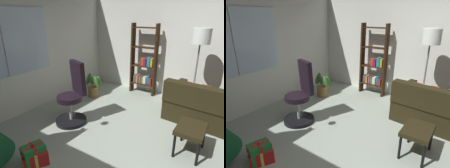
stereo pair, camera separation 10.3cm
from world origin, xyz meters
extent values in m
cube|color=silver|center=(0.00, 2.97, 1.29)|extent=(4.72, 0.10, 2.58)
cube|color=silver|center=(0.12, 2.91, 1.42)|extent=(0.90, 0.03, 1.20)
cube|color=silver|center=(2.41, 0.00, 1.29)|extent=(0.10, 5.84, 2.58)
cube|color=black|center=(1.51, -0.42, 0.19)|extent=(1.07, 1.88, 0.39)
cube|color=black|center=(1.14, -0.38, 0.58)|extent=(0.37, 1.81, 0.39)
cube|color=black|center=(1.59, 0.41, 0.49)|extent=(0.91, 0.22, 0.20)
cube|color=#AF1D13|center=(1.30, -0.02, 0.56)|extent=(0.18, 0.41, 0.41)
cube|color=beige|center=(1.31, 0.11, 0.56)|extent=(0.21, 0.40, 0.42)
cube|color=black|center=(0.43, -0.15, 0.39)|extent=(0.51, 0.37, 0.06)
cylinder|color=black|center=(0.20, -0.31, 0.18)|extent=(0.04, 0.04, 0.36)
cylinder|color=black|center=(0.65, -0.31, 0.18)|extent=(0.04, 0.04, 0.36)
cylinder|color=black|center=(0.20, 0.00, 0.18)|extent=(0.04, 0.04, 0.36)
cylinder|color=black|center=(0.65, 0.00, 0.18)|extent=(0.04, 0.04, 0.36)
cube|color=red|center=(-0.94, 1.48, 0.09)|extent=(0.37, 0.31, 0.19)
cube|color=#EAD84C|center=(-0.94, 1.48, 0.09)|extent=(0.30, 0.18, 0.20)
cube|color=#EAD84C|center=(-0.94, 1.48, 0.09)|extent=(0.12, 0.19, 0.20)
cube|color=#1E722D|center=(-0.94, 1.51, 0.14)|extent=(0.32, 0.27, 0.27)
cube|color=red|center=(-0.94, 1.51, 0.14)|extent=(0.09, 0.22, 0.28)
cube|color=red|center=(-0.94, 1.51, 0.14)|extent=(0.28, 0.11, 0.28)
cylinder|color=black|center=(0.10, 1.86, 0.03)|extent=(0.56, 0.56, 0.06)
cylinder|color=#B2B2B7|center=(0.10, 1.86, 0.27)|extent=(0.05, 0.05, 0.43)
cylinder|color=black|center=(0.10, 1.86, 0.49)|extent=(0.44, 0.44, 0.09)
cube|color=black|center=(0.28, 1.80, 0.83)|extent=(0.24, 0.41, 0.60)
cube|color=black|center=(2.14, 1.08, 0.85)|extent=(0.18, 0.04, 1.70)
cube|color=black|center=(2.14, 1.68, 0.85)|extent=(0.18, 0.04, 1.70)
cube|color=black|center=(2.14, 1.38, 0.25)|extent=(0.18, 0.56, 0.02)
cube|color=black|center=(2.14, 1.38, 0.70)|extent=(0.18, 0.56, 0.02)
cube|color=black|center=(2.14, 1.38, 1.15)|extent=(0.18, 0.56, 0.02)
cube|color=black|center=(2.14, 1.38, 1.60)|extent=(0.18, 0.56, 0.02)
cube|color=#A12119|center=(2.15, 1.16, 0.35)|extent=(0.15, 0.04, 0.17)
cube|color=#195085|center=(2.17, 1.23, 0.36)|extent=(0.13, 0.07, 0.20)
cube|color=beige|center=(2.16, 1.32, 0.35)|extent=(0.14, 0.07, 0.17)
cube|color=#3C6936|center=(2.16, 1.39, 0.33)|extent=(0.13, 0.05, 0.14)
cube|color=#803D69|center=(2.16, 1.45, 0.34)|extent=(0.14, 0.05, 0.16)
cube|color=#BB7021|center=(2.15, 1.51, 0.35)|extent=(0.16, 0.04, 0.18)
cube|color=#404355|center=(2.16, 1.58, 0.35)|extent=(0.14, 0.07, 0.18)
cube|color=olive|center=(2.16, 1.17, 0.81)|extent=(0.14, 0.06, 0.20)
cube|color=#226F85|center=(2.16, 1.24, 0.82)|extent=(0.14, 0.07, 0.22)
cube|color=maroon|center=(2.15, 1.32, 0.80)|extent=(0.17, 0.06, 0.18)
cube|color=#A42F1C|center=(2.16, 1.40, 0.80)|extent=(0.14, 0.07, 0.17)
cylinder|color=slate|center=(1.77, 0.12, 0.01)|extent=(0.28, 0.28, 0.03)
cylinder|color=slate|center=(1.77, 0.12, 0.71)|extent=(0.03, 0.03, 1.35)
cylinder|color=white|center=(1.77, 0.12, 1.52)|extent=(0.34, 0.34, 0.28)
cylinder|color=olive|center=(1.28, 2.27, 0.12)|extent=(0.25, 0.25, 0.24)
ellipsoid|color=#396C2D|center=(1.32, 2.20, 0.38)|extent=(0.15, 0.20, 0.30)
ellipsoid|color=#396C2D|center=(1.43, 2.20, 0.37)|extent=(0.20, 0.14, 0.29)
ellipsoid|color=#396C2D|center=(1.34, 2.46, 0.39)|extent=(0.19, 0.20, 0.34)
ellipsoid|color=#396C2D|center=(1.34, 2.36, 0.37)|extent=(0.21, 0.15, 0.30)
camera|label=1|loc=(-2.14, -0.52, 1.89)|focal=31.31mm
camera|label=2|loc=(-2.08, -0.60, 1.89)|focal=31.31mm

